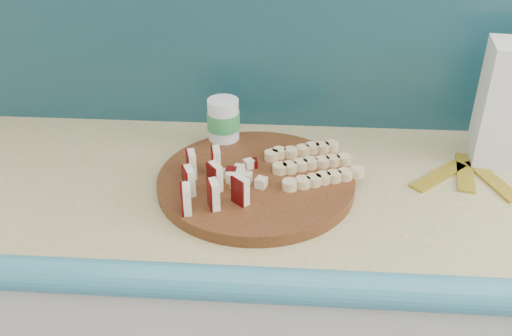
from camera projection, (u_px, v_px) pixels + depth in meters
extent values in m
cube|color=tan|center=(447.00, 198.00, 1.16)|extent=(2.20, 0.60, 0.03)
cube|color=teal|center=(488.00, 303.00, 0.90)|extent=(2.20, 0.06, 0.03)
cube|color=teal|center=(439.00, 27.00, 1.27)|extent=(2.20, 0.02, 0.50)
cylinder|color=#42200E|center=(256.00, 182.00, 1.16)|extent=(0.52, 0.52, 0.02)
cube|color=#FDF1CA|center=(187.00, 199.00, 1.03)|extent=(0.03, 0.04, 0.05)
cube|color=#430405|center=(182.00, 200.00, 1.03)|extent=(0.02, 0.03, 0.05)
cube|color=#FDF1CA|center=(190.00, 181.00, 1.09)|extent=(0.03, 0.04, 0.05)
cube|color=#430405|center=(185.00, 182.00, 1.08)|extent=(0.02, 0.03, 0.05)
cube|color=#FDF1CA|center=(192.00, 164.00, 1.14)|extent=(0.03, 0.04, 0.05)
cube|color=#430405|center=(188.00, 165.00, 1.14)|extent=(0.02, 0.03, 0.05)
cube|color=#FDF1CA|center=(214.00, 194.00, 1.05)|extent=(0.03, 0.04, 0.05)
cube|color=#430405|center=(210.00, 195.00, 1.04)|extent=(0.02, 0.03, 0.05)
cube|color=#FDF1CA|center=(216.00, 177.00, 1.10)|extent=(0.03, 0.04, 0.05)
cube|color=#430405|center=(211.00, 177.00, 1.10)|extent=(0.02, 0.03, 0.05)
cube|color=#FDF1CA|center=(217.00, 160.00, 1.15)|extent=(0.03, 0.04, 0.05)
cube|color=#430405|center=(212.00, 161.00, 1.15)|extent=(0.02, 0.03, 0.05)
cube|color=#FDF1CA|center=(241.00, 190.00, 1.06)|extent=(0.03, 0.04, 0.05)
cube|color=#430405|center=(236.00, 191.00, 1.06)|extent=(0.02, 0.03, 0.05)
cube|color=beige|center=(249.00, 173.00, 1.14)|extent=(0.02, 0.02, 0.02)
cube|color=beige|center=(251.00, 171.00, 1.15)|extent=(0.02, 0.02, 0.02)
cube|color=#430405|center=(249.00, 168.00, 1.16)|extent=(0.02, 0.02, 0.02)
cube|color=beige|center=(244.00, 171.00, 1.15)|extent=(0.02, 0.02, 0.02)
cube|color=beige|center=(240.00, 170.00, 1.15)|extent=(0.02, 0.02, 0.02)
cube|color=beige|center=(234.00, 170.00, 1.15)|extent=(0.02, 0.02, 0.02)
cube|color=beige|center=(239.00, 174.00, 1.14)|extent=(0.02, 0.02, 0.02)
cube|color=beige|center=(235.00, 176.00, 1.14)|extent=(0.02, 0.02, 0.02)
cube|color=#430405|center=(234.00, 179.00, 1.12)|extent=(0.02, 0.02, 0.02)
cube|color=beige|center=(242.00, 178.00, 1.13)|extent=(0.02, 0.02, 0.02)
cube|color=beige|center=(245.00, 180.00, 1.12)|extent=(0.02, 0.02, 0.02)
cube|color=beige|center=(247.00, 176.00, 1.14)|extent=(0.02, 0.02, 0.02)
cube|color=beige|center=(251.00, 176.00, 1.13)|extent=(0.02, 0.02, 0.02)
cube|color=beige|center=(256.00, 175.00, 1.14)|extent=(0.02, 0.02, 0.02)
cylinder|color=#DDC387|center=(289.00, 184.00, 1.11)|extent=(0.03, 0.03, 0.02)
cylinder|color=#DDC387|center=(301.00, 182.00, 1.12)|extent=(0.03, 0.03, 0.02)
cylinder|color=#DDC387|center=(312.00, 180.00, 1.12)|extent=(0.03, 0.03, 0.02)
cylinder|color=#DDC387|center=(323.00, 178.00, 1.13)|extent=(0.03, 0.03, 0.02)
cylinder|color=#DDC387|center=(335.00, 176.00, 1.14)|extent=(0.03, 0.03, 0.02)
cylinder|color=#DDC387|center=(346.00, 175.00, 1.14)|extent=(0.03, 0.03, 0.02)
cylinder|color=#DDC387|center=(356.00, 173.00, 1.15)|extent=(0.03, 0.03, 0.02)
cylinder|color=#DDC387|center=(279.00, 169.00, 1.16)|extent=(0.03, 0.03, 0.02)
cylinder|color=#DDC387|center=(290.00, 167.00, 1.17)|extent=(0.03, 0.03, 0.02)
cylinder|color=#DDC387|center=(301.00, 165.00, 1.17)|extent=(0.03, 0.03, 0.02)
cylinder|color=#DDC387|center=(312.00, 164.00, 1.18)|extent=(0.03, 0.03, 0.02)
cylinder|color=#DDC387|center=(323.00, 162.00, 1.18)|extent=(0.03, 0.03, 0.02)
cylinder|color=#DDC387|center=(333.00, 160.00, 1.19)|extent=(0.03, 0.03, 0.02)
cylinder|color=#DDC387|center=(344.00, 159.00, 1.20)|extent=(0.03, 0.03, 0.02)
cylinder|color=#DDC387|center=(270.00, 155.00, 1.21)|extent=(0.03, 0.03, 0.02)
cylinder|color=#DDC387|center=(281.00, 153.00, 1.22)|extent=(0.03, 0.03, 0.02)
cylinder|color=#DDC387|center=(291.00, 152.00, 1.22)|extent=(0.03, 0.03, 0.02)
cylinder|color=#DDC387|center=(302.00, 150.00, 1.23)|extent=(0.03, 0.03, 0.02)
cylinder|color=#DDC387|center=(312.00, 149.00, 1.23)|extent=(0.03, 0.03, 0.02)
cylinder|color=#DDC387|center=(322.00, 147.00, 1.24)|extent=(0.03, 0.03, 0.02)
cylinder|color=#DDC387|center=(332.00, 146.00, 1.25)|extent=(0.03, 0.03, 0.02)
cylinder|color=white|center=(224.00, 124.00, 1.28)|extent=(0.07, 0.07, 0.12)
cylinder|color=green|center=(223.00, 120.00, 1.27)|extent=(0.07, 0.07, 0.04)
cube|color=gold|center=(438.00, 176.00, 1.20)|extent=(0.14, 0.13, 0.01)
cube|color=gold|center=(465.00, 172.00, 1.21)|extent=(0.06, 0.16, 0.01)
cube|color=gold|center=(493.00, 181.00, 1.18)|extent=(0.08, 0.16, 0.01)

